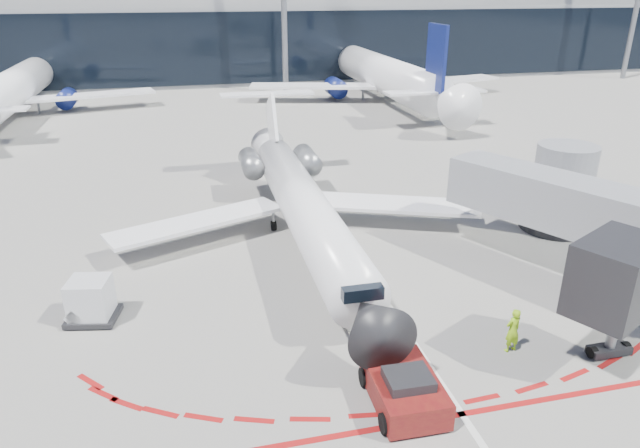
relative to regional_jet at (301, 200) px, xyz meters
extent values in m
plane|color=gray|center=(2.19, -3.41, -2.11)|extent=(260.00, 260.00, 0.00)
cube|color=silver|center=(2.19, -1.41, -2.10)|extent=(0.25, 40.00, 0.01)
cube|color=maroon|center=(2.19, -14.91, -2.10)|extent=(14.00, 0.25, 0.01)
cube|color=gray|center=(2.19, 61.59, 2.89)|extent=(150.00, 24.00, 10.00)
cylinder|color=gray|center=(2.19, 61.59, 7.89)|extent=(150.00, 24.00, 24.00)
cube|color=black|center=(2.19, 49.54, 2.89)|extent=(150.00, 0.20, 9.00)
cube|color=gray|center=(11.19, -7.91, 1.49)|extent=(8.22, 12.61, 2.30)
cube|color=black|center=(8.14, -13.65, 1.49)|extent=(3.86, 3.44, 2.60)
cylinder|color=gray|center=(8.94, -13.25, -0.91)|extent=(0.36, 0.36, 2.40)
cube|color=black|center=(8.94, -13.25, -1.89)|extent=(1.60, 0.60, 0.30)
cylinder|color=gray|center=(14.24, -2.17, 0.29)|extent=(3.20, 3.20, 4.80)
cylinder|color=black|center=(14.24, -2.17, -1.86)|extent=(4.00, 4.00, 0.50)
cylinder|color=white|center=(0.00, -1.04, -0.03)|extent=(2.39, 19.48, 2.39)
cone|color=black|center=(0.00, -12.02, -0.03)|extent=(2.39, 2.48, 2.39)
cone|color=white|center=(0.00, 10.29, -0.03)|extent=(2.39, 3.19, 2.39)
cube|color=black|center=(0.00, -10.60, 0.46)|extent=(1.50, 1.24, 0.49)
cube|color=white|center=(-5.49, 0.29, -0.83)|extent=(9.48, 5.62, 0.27)
cube|color=white|center=(5.49, 0.29, -0.83)|extent=(9.48, 5.62, 0.27)
cube|color=white|center=(0.00, 9.41, 2.09)|extent=(0.22, 4.15, 4.23)
cube|color=white|center=(0.00, 11.27, 3.69)|extent=(6.37, 1.42, 0.14)
cylinder|color=slate|center=(-1.81, 6.75, 0.19)|extent=(1.33, 3.01, 1.33)
cylinder|color=slate|center=(1.81, 6.75, 0.19)|extent=(1.33, 3.01, 1.33)
cylinder|color=black|center=(0.00, -9.18, -1.86)|extent=(0.19, 0.50, 0.50)
cylinder|color=black|center=(-1.33, 1.17, -1.83)|extent=(0.27, 0.57, 0.57)
cylinder|color=black|center=(1.33, 1.17, -1.83)|extent=(0.27, 0.57, 0.57)
cylinder|color=gray|center=(0.00, -9.18, -1.62)|extent=(0.16, 0.16, 0.97)
cube|color=#550C0F|center=(0.54, -13.96, -1.54)|extent=(2.15, 3.37, 0.93)
cube|color=black|center=(0.54, -14.27, -0.92)|extent=(1.48, 1.28, 0.36)
cylinder|color=gray|center=(0.60, -11.68, -1.75)|extent=(0.17, 2.70, 0.10)
cylinder|color=black|center=(-0.47, -15.08, -1.78)|extent=(0.31, 0.67, 0.66)
cylinder|color=black|center=(1.50, -15.13, -1.78)|extent=(0.31, 0.67, 0.66)
cylinder|color=black|center=(-0.41, -12.80, -1.78)|extent=(0.31, 0.67, 0.66)
cylinder|color=black|center=(1.56, -12.84, -1.78)|extent=(0.31, 0.67, 0.66)
imported|color=#9FE317|center=(5.52, -12.14, -1.22)|extent=(0.72, 0.55, 1.79)
cube|color=black|center=(-9.99, -6.28, -1.93)|extent=(2.25, 2.02, 0.22)
cube|color=silver|center=(-9.99, -6.28, -1.05)|extent=(1.83, 1.75, 1.57)
cylinder|color=black|center=(-10.89, -6.75, -2.01)|extent=(0.13, 0.21, 0.20)
cylinder|color=black|center=(-9.35, -7.06, -2.01)|extent=(0.13, 0.21, 0.20)
cylinder|color=black|center=(-10.64, -5.50, -2.01)|extent=(0.13, 0.21, 0.20)
cylinder|color=black|center=(-9.10, -5.81, -2.01)|extent=(0.13, 0.21, 0.20)
camera|label=1|loc=(-5.59, -27.93, 10.64)|focal=32.00mm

